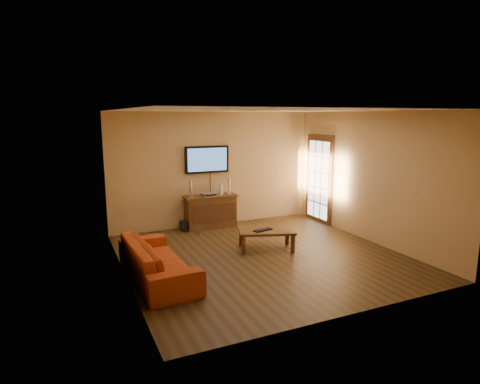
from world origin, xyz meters
TOP-DOWN VIEW (x-y plane):
  - ground_plane at (0.00, 0.00)m, footprint 5.00×5.00m
  - room_walls at (0.00, 0.62)m, footprint 5.00×5.00m
  - french_door at (2.46, 1.70)m, footprint 0.07×1.02m
  - media_console at (-0.20, 2.26)m, footprint 1.24×0.47m
  - television at (-0.20, 2.45)m, footprint 1.07×0.08m
  - coffee_table at (0.24, 0.31)m, footprint 1.23×0.96m
  - sofa at (-2.03, -0.23)m, footprint 0.73×2.15m
  - speaker_left at (-0.68, 2.24)m, footprint 0.11×0.11m
  - speaker_right at (0.28, 2.28)m, footprint 0.11×0.11m
  - av_receiver at (-0.26, 2.21)m, footprint 0.35×0.26m
  - game_console at (0.08, 2.29)m, footprint 0.05×0.17m
  - subwoofer at (-0.82, 2.25)m, footprint 0.23×0.23m
  - bottle at (-0.64, 1.84)m, footprint 0.08×0.08m
  - keyboard at (0.15, 0.27)m, footprint 0.42×0.23m

SIDE VIEW (x-z plane):
  - ground_plane at x=0.00m, z-range 0.00..0.00m
  - bottle at x=-0.64m, z-range -0.01..0.21m
  - subwoofer at x=-0.82m, z-range 0.00..0.22m
  - coffee_table at x=0.24m, z-range 0.15..0.56m
  - media_console at x=-0.20m, z-range 0.00..0.78m
  - sofa at x=-2.03m, z-range 0.00..0.83m
  - keyboard at x=0.15m, z-range 0.41..0.43m
  - av_receiver at x=-0.26m, z-range 0.77..0.85m
  - game_console at x=0.08m, z-range 0.77..1.01m
  - speaker_right at x=0.28m, z-range 0.76..1.14m
  - speaker_left at x=-0.68m, z-range 0.76..1.15m
  - french_door at x=2.46m, z-range -0.06..2.16m
  - television at x=-0.20m, z-range 1.28..1.91m
  - room_walls at x=0.00m, z-range -0.81..4.19m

